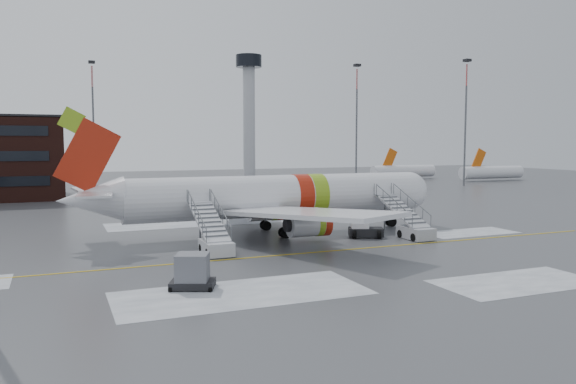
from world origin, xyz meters
name	(u,v)px	position (x,y,z in m)	size (l,w,h in m)	color
ground	(277,253)	(0.00, 0.00, 0.00)	(260.00, 260.00, 0.00)	#494C4F
airliner	(270,197)	(2.65, 8.37, 3.42)	(35.03, 32.97, 11.18)	silver
airstair_fwd	(411,226)	(13.42, 1.83, 1.06)	(2.05, 7.70, 3.48)	#AAACB1
airstair_aft	(214,239)	(-4.41, 1.83, 1.06)	(2.05, 7.70, 3.48)	silver
pushback_tug	(364,229)	(9.66, 3.55, 0.75)	(3.37, 3.05, 1.70)	black
uld_container	(193,272)	(-8.28, -7.90, 0.94)	(2.97, 2.60, 2.02)	black
control_tower	(249,101)	(30.00, 95.00, 18.75)	(6.40, 6.40, 30.00)	#B2B5BA
light_mast_far_ne	(357,116)	(42.00, 62.00, 13.84)	(1.20, 1.20, 24.25)	#595B60
light_mast_far_n	(93,115)	(-8.00, 78.00, 13.84)	(1.20, 1.20, 24.25)	#595B60
light_mast_far_e	(466,114)	(58.00, 48.00, 13.84)	(1.20, 1.20, 24.25)	#595B60
distant_aircraft	(432,180)	(62.50, 64.00, 0.00)	(35.00, 18.00, 8.00)	#D8590C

